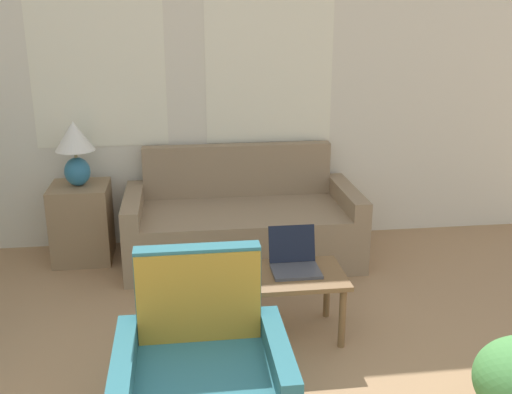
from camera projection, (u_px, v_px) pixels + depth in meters
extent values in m
cube|color=silver|center=(196.00, 97.00, 5.15)|extent=(6.74, 0.05, 2.60)
cube|color=white|center=(98.00, 69.00, 4.95)|extent=(1.10, 0.01, 1.30)
cube|color=white|center=(269.00, 67.00, 5.13)|extent=(1.10, 0.01, 1.30)
cube|color=#937A5B|center=(243.00, 234.00, 5.01)|extent=(1.64, 0.91, 0.45)
cube|color=#937A5B|center=(238.00, 195.00, 5.31)|extent=(1.64, 0.12, 0.90)
cube|color=#937A5B|center=(135.00, 231.00, 4.88)|extent=(0.14, 0.91, 0.60)
cube|color=#937A5B|center=(346.00, 221.00, 5.10)|extent=(0.14, 0.91, 0.60)
cube|color=#2D6B75|center=(200.00, 327.00, 3.12)|extent=(0.63, 0.10, 0.91)
cube|color=#2D6B75|center=(278.00, 388.00, 2.94)|extent=(0.10, 0.71, 0.52)
cube|color=#A87F28|center=(200.00, 314.00, 3.03)|extent=(0.63, 0.01, 0.65)
cube|color=#937551|center=(82.00, 222.00, 5.00)|extent=(0.47, 0.47, 0.65)
ellipsoid|color=teal|center=(77.00, 172.00, 4.87)|extent=(0.21, 0.21, 0.23)
cylinder|color=tan|center=(76.00, 154.00, 4.82)|extent=(0.02, 0.02, 0.06)
cone|color=white|center=(74.00, 136.00, 4.78)|extent=(0.32, 0.32, 0.23)
cube|color=brown|center=(274.00, 276.00, 3.79)|extent=(0.91, 0.49, 0.03)
cylinder|color=brown|center=(213.00, 327.00, 3.62)|extent=(0.04, 0.04, 0.40)
cylinder|color=brown|center=(342.00, 318.00, 3.72)|extent=(0.04, 0.04, 0.40)
cylinder|color=brown|center=(209.00, 297.00, 3.99)|extent=(0.04, 0.04, 0.40)
cylinder|color=brown|center=(327.00, 290.00, 4.09)|extent=(0.04, 0.04, 0.40)
cube|color=#47474C|center=(296.00, 271.00, 3.80)|extent=(0.30, 0.24, 0.02)
cube|color=black|center=(292.00, 244.00, 3.91)|extent=(0.30, 0.07, 0.24)
cylinder|color=#191E4C|center=(252.00, 281.00, 3.60)|extent=(0.09, 0.09, 0.08)
cylinder|color=teal|center=(231.00, 261.00, 3.87)|extent=(0.09, 0.09, 0.08)
cube|color=black|center=(230.00, 283.00, 3.64)|extent=(0.08, 0.16, 0.02)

